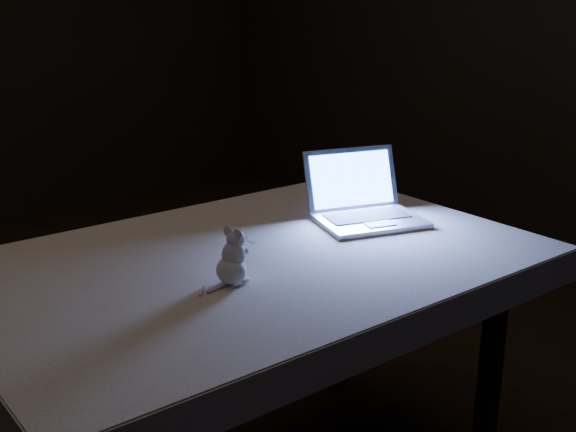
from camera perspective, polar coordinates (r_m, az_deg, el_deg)
table at (r=1.96m, az=-2.59°, el=-13.00°), size 1.34×0.89×0.70m
tablecloth at (r=1.84m, az=-1.75°, el=-4.18°), size 1.49×1.07×0.09m
laptop at (r=2.03m, az=6.63°, el=2.03°), size 0.36×0.33×0.20m
plush_mouse at (r=1.62m, az=-4.54°, el=-3.23°), size 0.10×0.10×0.13m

